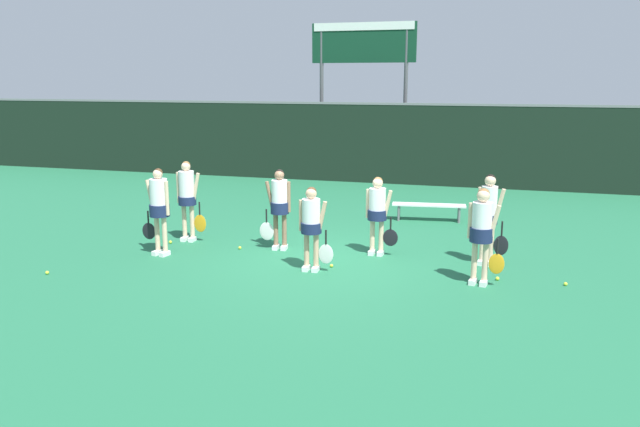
% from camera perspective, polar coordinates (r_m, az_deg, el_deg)
% --- Properties ---
extents(ground_plane, '(140.00, 140.00, 0.00)m').
position_cam_1_polar(ground_plane, '(12.53, -0.14, -4.25)').
color(ground_plane, '#216642').
extents(fence_windscreen, '(60.00, 0.08, 2.77)m').
position_cam_1_polar(fence_windscreen, '(21.48, 7.20, 6.36)').
color(fence_windscreen, black).
rests_on(fence_windscreen, ground_plane).
extents(scoreboard, '(3.80, 0.15, 5.51)m').
position_cam_1_polar(scoreboard, '(23.12, 3.97, 14.11)').
color(scoreboard, '#515156').
rests_on(scoreboard, ground_plane).
extents(bench_courtside, '(1.87, 0.57, 0.43)m').
position_cam_1_polar(bench_courtside, '(16.08, 9.92, 0.64)').
color(bench_courtside, silver).
rests_on(bench_courtside, ground_plane).
extents(player_0, '(0.69, 0.41, 1.80)m').
position_cam_1_polar(player_0, '(13.03, -14.51, 0.85)').
color(player_0, beige).
rests_on(player_0, ground_plane).
extents(player_1, '(0.67, 0.39, 1.60)m').
position_cam_1_polar(player_1, '(11.61, -0.77, -0.77)').
color(player_1, tan).
rests_on(player_1, ground_plane).
extents(player_2, '(0.66, 0.40, 1.72)m').
position_cam_1_polar(player_2, '(11.15, 14.58, -1.27)').
color(player_2, beige).
rests_on(player_2, ground_plane).
extents(player_3, '(0.67, 0.39, 1.79)m').
position_cam_1_polar(player_3, '(14.06, -12.04, 1.76)').
color(player_3, beige).
rests_on(player_3, ground_plane).
extents(player_4, '(0.68, 0.39, 1.71)m').
position_cam_1_polar(player_4, '(13.10, -3.74, 1.00)').
color(player_4, '#8C664C').
rests_on(player_4, ground_plane).
extents(player_5, '(0.68, 0.39, 1.62)m').
position_cam_1_polar(player_5, '(12.72, 5.29, 0.38)').
color(player_5, beige).
rests_on(player_5, ground_plane).
extents(player_6, '(0.62, 0.35, 1.78)m').
position_cam_1_polar(player_6, '(12.39, 15.19, 0.13)').
color(player_6, beige).
rests_on(player_6, ground_plane).
extents(tennis_ball_0, '(0.07, 0.07, 0.07)m').
position_cam_1_polar(tennis_ball_0, '(12.76, -0.35, -3.78)').
color(tennis_ball_0, '#CCE033').
rests_on(tennis_ball_0, ground_plane).
extents(tennis_ball_1, '(0.07, 0.07, 0.07)m').
position_cam_1_polar(tennis_ball_1, '(11.80, 21.54, -6.01)').
color(tennis_ball_1, '#CCE033').
rests_on(tennis_ball_1, ground_plane).
extents(tennis_ball_2, '(0.07, 0.07, 0.07)m').
position_cam_1_polar(tennis_ball_2, '(11.71, 15.91, -5.74)').
color(tennis_ball_2, '#CCE033').
rests_on(tennis_ball_2, ground_plane).
extents(tennis_ball_3, '(0.07, 0.07, 0.07)m').
position_cam_1_polar(tennis_ball_3, '(12.66, -23.67, -4.98)').
color(tennis_ball_3, '#CCE033').
rests_on(tennis_ball_3, ground_plane).
extents(tennis_ball_4, '(0.06, 0.06, 0.06)m').
position_cam_1_polar(tennis_ball_4, '(12.03, 1.06, -4.80)').
color(tennis_ball_4, '#CCE033').
rests_on(tennis_ball_4, ground_plane).
extents(tennis_ball_5, '(0.06, 0.06, 0.06)m').
position_cam_1_polar(tennis_ball_5, '(13.39, -7.34, -3.12)').
color(tennis_ball_5, '#CCE033').
rests_on(tennis_ball_5, ground_plane).
extents(tennis_ball_6, '(0.07, 0.07, 0.07)m').
position_cam_1_polar(tennis_ball_6, '(14.12, -13.52, -2.55)').
color(tennis_ball_6, '#CCE033').
rests_on(tennis_ball_6, ground_plane).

